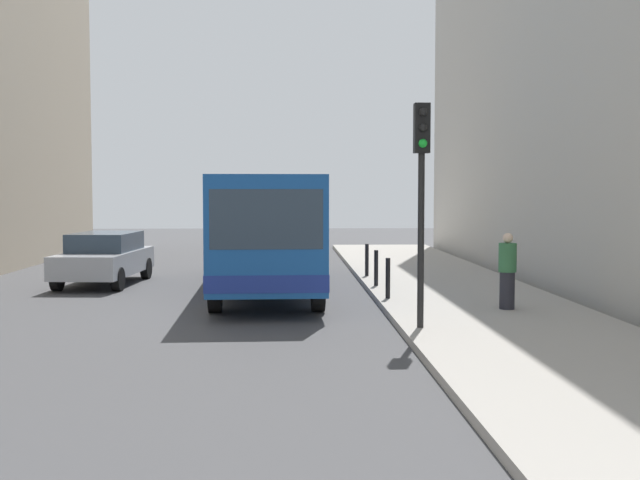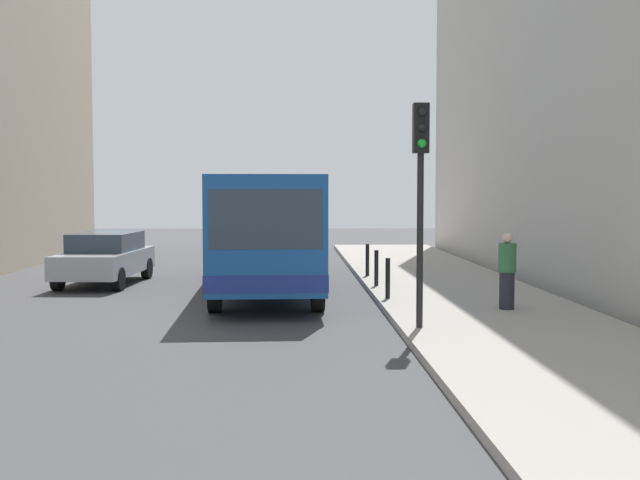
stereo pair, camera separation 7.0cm
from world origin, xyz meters
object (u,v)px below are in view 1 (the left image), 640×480
pedestrian_near_signal (507,271)px  traffic_light (422,172)px  bollard_far (367,260)px  bollard_near (388,278)px  car_beside_bus (105,257)px  bollard_mid (376,268)px  bus (267,226)px

pedestrian_near_signal → traffic_light: bearing=-153.3°
traffic_light → bollard_far: 9.27m
bollard_near → bollard_far: (0.00, 4.98, 0.00)m
car_beside_bus → bollard_mid: size_ratio=4.75×
pedestrian_near_signal → bollard_far: bearing=91.0°
bus → car_beside_bus: size_ratio=2.46×
pedestrian_near_signal → bollard_mid: bearing=100.6°
bollard_near → bollard_mid: size_ratio=1.00×
car_beside_bus → traffic_light: traffic_light is taller
traffic_light → bollard_mid: size_ratio=4.32×
traffic_light → bollard_near: bearing=91.4°
bus → traffic_light: bearing=111.8°
car_beside_bus → bollard_near: car_beside_bus is taller
pedestrian_near_signal → car_beside_bus: bearing=130.1°
bus → pedestrian_near_signal: (5.25, -4.76, -0.77)m
bus → traffic_light: size_ratio=2.70×
bollard_far → bollard_mid: bearing=-90.0°
bus → bollard_far: (2.92, 1.99, -1.10)m
car_beside_bus → bollard_near: bearing=153.9°
bollard_mid → bollard_far: size_ratio=1.00×
traffic_light → bollard_mid: bearing=90.9°
traffic_light → pedestrian_near_signal: 3.75m
bollard_far → car_beside_bus: bearing=-175.6°
bollard_far → traffic_light: bearing=-89.4°
bus → traffic_light: 7.71m
car_beside_bus → bollard_mid: 7.82m
car_beside_bus → pedestrian_near_signal: pedestrian_near_signal is taller
car_beside_bus → bollard_near: 8.76m
bus → car_beside_bus: 4.96m
car_beside_bus → bollard_mid: car_beside_bus is taller
car_beside_bus → bus: bearing=167.3°
car_beside_bus → traffic_light: (7.69, -8.37, 2.22)m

